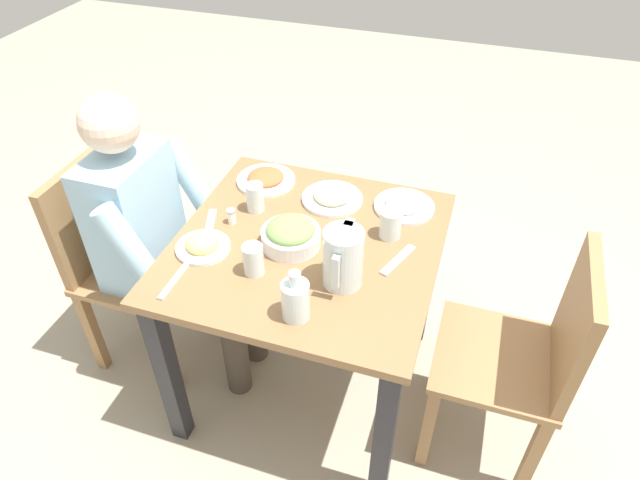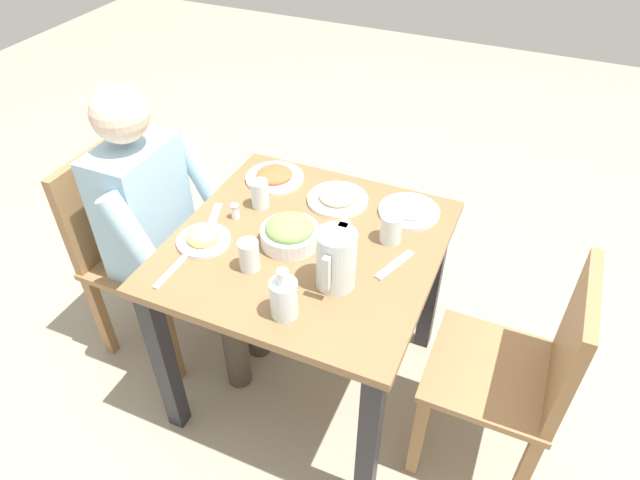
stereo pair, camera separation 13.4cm
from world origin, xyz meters
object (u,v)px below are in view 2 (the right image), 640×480
object	(u,v)px
dining_table	(307,271)
chair_near	(130,244)
water_pitcher	(336,259)
water_glass_center	(391,228)
plate_yoghurt	(409,209)
water_glass_near_left	(249,255)
oil_carafe	(284,299)
salt_shaker	(235,211)
plate_beans	(338,197)
plate_rice_curry	(275,176)
plate_fries	(203,238)
chair_far	(523,370)
water_glass_near_right	(260,194)
diner_near	(167,227)
salad_bowl	(290,233)

from	to	relation	value
dining_table	chair_near	world-z (taller)	chair_near
water_pitcher	water_glass_center	distance (m)	0.28
plate_yoghurt	water_glass_near_left	xyz separation A→B (m)	(0.47, -0.37, 0.03)
oil_carafe	salt_shaker	xyz separation A→B (m)	(-0.33, -0.35, -0.03)
plate_beans	plate_rice_curry	bearing A→B (deg)	-97.56
plate_fries	oil_carafe	size ratio (longest dim) A/B	1.07
chair_far	salt_shaker	xyz separation A→B (m)	(-0.06, -1.03, 0.26)
water_pitcher	plate_yoghurt	xyz separation A→B (m)	(-0.43, 0.10, -0.08)
water_glass_center	water_glass_near_right	bearing A→B (deg)	-89.75
water_glass_center	diner_near	bearing A→B (deg)	-79.19
chair_near	oil_carafe	size ratio (longest dim) A/B	5.30
dining_table	plate_rice_curry	world-z (taller)	plate_rice_curry
water_glass_near_left	salad_bowl	bearing A→B (deg)	158.77
chair_far	water_glass_near_left	xyz separation A→B (m)	(0.14, -0.86, 0.29)
dining_table	water_glass_near_right	distance (m)	0.32
water_glass_center	oil_carafe	size ratio (longest dim) A/B	0.60
plate_yoghurt	water_glass_near_left	world-z (taller)	water_glass_near_left
salt_shaker	salad_bowl	bearing A→B (deg)	78.88
plate_beans	water_glass_center	distance (m)	0.28
chair_far	plate_yoghurt	distance (m)	0.64
dining_table	plate_fries	size ratio (longest dim) A/B	4.87
chair_far	salt_shaker	bearing A→B (deg)	-93.50
chair_far	plate_yoghurt	world-z (taller)	chair_far
plate_rice_curry	water_glass_near_right	bearing A→B (deg)	10.71
plate_yoghurt	plate_beans	size ratio (longest dim) A/B	0.98
water_pitcher	salad_bowl	distance (m)	0.24
chair_near	salad_bowl	xyz separation A→B (m)	(-0.01, 0.70, 0.28)
water_pitcher	plate_beans	distance (m)	0.43
plate_beans	water_pitcher	bearing A→B (deg)	21.30
water_pitcher	plate_yoghurt	bearing A→B (deg)	166.57
plate_rice_curry	chair_far	bearing A→B (deg)	71.98
salad_bowl	oil_carafe	world-z (taller)	oil_carafe
chair_near	water_glass_center	world-z (taller)	chair_near
water_glass_center	water_glass_near_right	size ratio (longest dim) A/B	0.97
chair_near	water_glass_near_right	world-z (taller)	chair_near
water_pitcher	plate_fries	distance (m)	0.48
water_glass_center	salt_shaker	world-z (taller)	water_glass_center
plate_fries	plate_rice_curry	xyz separation A→B (m)	(-0.42, 0.04, -0.00)
dining_table	salad_bowl	bearing A→B (deg)	-63.85
salad_bowl	dining_table	bearing A→B (deg)	116.15
plate_yoghurt	water_glass_near_left	distance (m)	0.60
plate_fries	plate_beans	xyz separation A→B (m)	(-0.39, 0.32, -0.00)
chair_near	plate_yoghurt	bearing A→B (deg)	107.44
salad_bowl	plate_yoghurt	bearing A→B (deg)	135.02
diner_near	chair_far	bearing A→B (deg)	89.60
plate_fries	oil_carafe	world-z (taller)	oil_carafe
water_pitcher	oil_carafe	bearing A→B (deg)	-26.50
plate_yoghurt	plate_beans	bearing A→B (deg)	-82.51
chair_near	chair_far	bearing A→B (deg)	89.65
chair_near	plate_yoghurt	world-z (taller)	chair_near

